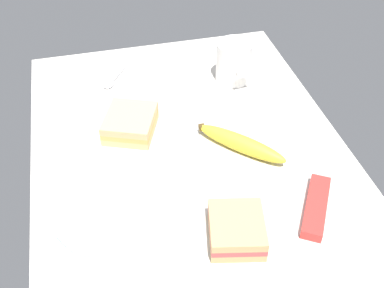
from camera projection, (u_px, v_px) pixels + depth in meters
tabletop at (192, 158)px, 96.93cm from camera, size 90.00×64.00×2.00cm
plate_of_food at (115, 206)px, 85.39cm from camera, size 22.85×22.85×1.20cm
coffee_mug_black at (234, 61)px, 113.13cm from camera, size 10.82×8.50×9.86cm
sandwich_main at (237, 230)px, 79.49cm from camera, size 11.86×11.08×4.40cm
sandwich_side at (130, 123)px, 100.33cm from camera, size 14.10×13.48×4.40cm
banana at (241, 143)px, 96.22cm from camera, size 16.87×16.32×3.55cm
spoon at (114, 79)px, 115.91cm from camera, size 11.61×8.51×0.80cm
snack_bar at (316, 207)px, 84.78cm from camera, size 14.06×10.59×2.00cm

